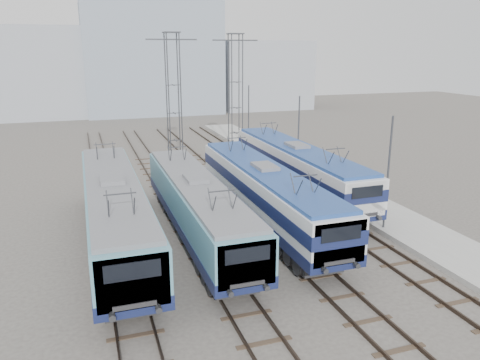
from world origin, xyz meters
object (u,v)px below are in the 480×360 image
mast_rear (249,119)px  mast_mid (298,139)px  locomotive_center_left (197,205)px  mast_front (388,176)px  locomotive_far_left (114,209)px  locomotive_far_right (297,166)px  locomotive_center_right (266,190)px  catenary_tower_east (235,91)px  catenary_tower_west (174,95)px

mast_rear → mast_mid: bearing=-90.0°
locomotive_center_left → mast_front: (10.85, -2.33, 1.34)m
locomotive_far_left → mast_rear: 26.34m
locomotive_far_right → mast_rear: bearing=83.3°
locomotive_center_right → catenary_tower_east: bearing=77.3°
catenary_tower_west → mast_mid: bearing=-42.9°
locomotive_far_right → mast_rear: 15.96m
catenary_tower_east → mast_rear: (2.10, 2.00, -3.14)m
locomotive_far_left → mast_rear: mast_rear is taller
catenary_tower_west → mast_front: bearing=-66.7°
locomotive_center_left → locomotive_far_right: locomotive_far_right is taller
catenary_tower_west → mast_rear: 9.99m
mast_front → locomotive_center_right: bearing=153.2°
locomotive_center_right → locomotive_far_left: bearing=-176.3°
locomotive_center_right → catenary_tower_west: 17.49m
mast_rear → mast_front: bearing=-90.0°
locomotive_center_right → mast_rear: size_ratio=2.57×
catenary_tower_west → locomotive_center_right: bearing=-82.4°
locomotive_far_left → mast_rear: size_ratio=2.67×
mast_mid → mast_rear: size_ratio=1.00×
mast_mid → mast_rear: bearing=90.0°
locomotive_center_right → locomotive_far_right: bearing=47.9°
mast_mid → mast_rear: 12.00m
locomotive_center_left → locomotive_far_right: 10.74m
locomotive_center_left → locomotive_center_right: 4.59m
mast_mid → mast_rear: (0.00, 12.00, 0.00)m
locomotive_center_left → mast_front: mast_front is taller
mast_front → mast_mid: same height
locomotive_far_right → catenary_tower_east: bearing=91.0°
catenary_tower_west → mast_front: catenary_tower_west is taller
locomotive_center_left → locomotive_center_right: (4.50, 0.88, 0.13)m
locomotive_far_left → catenary_tower_east: size_ratio=1.56×
locomotive_center_left → locomotive_far_left: bearing=176.2°
locomotive_far_left → mast_front: bearing=-9.7°
locomotive_far_left → mast_mid: size_ratio=2.67×
locomotive_far_left → locomotive_center_right: locomotive_far_left is taller
catenary_tower_west → locomotive_center_left: bearing=-97.3°
locomotive_center_left → catenary_tower_east: catenary_tower_east is taller
locomotive_far_left → catenary_tower_east: catenary_tower_east is taller
locomotive_center_left → mast_rear: mast_rear is taller
catenary_tower_east → mast_mid: size_ratio=1.71×
mast_front → locomotive_far_right: bearing=102.7°
mast_mid → locomotive_far_right: bearing=-115.9°
catenary_tower_east → mast_mid: 10.69m
locomotive_far_right → mast_mid: mast_mid is taller
catenary_tower_west → mast_mid: (8.60, -8.00, -3.14)m
locomotive_far_left → mast_mid: 18.02m
mast_rear → locomotive_center_left: bearing=-116.6°
locomotive_far_left → catenary_tower_west: size_ratio=1.56×
locomotive_center_left → locomotive_far_right: size_ratio=0.94×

